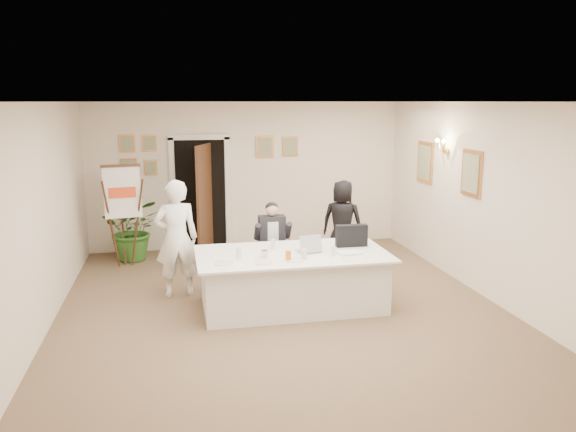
{
  "coord_description": "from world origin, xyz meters",
  "views": [
    {
      "loc": [
        -1.38,
        -7.22,
        2.8
      ],
      "look_at": [
        0.22,
        0.6,
        1.17
      ],
      "focal_mm": 35.0,
      "sensor_mm": 36.0,
      "label": 1
    }
  ],
  "objects_px": {
    "paper_stack": "(349,253)",
    "laptop": "(309,242)",
    "seated_man": "(272,243)",
    "flip_chart": "(123,221)",
    "standing_woman": "(342,222)",
    "conference_table": "(292,280)",
    "steel_jug": "(265,254)",
    "standing_man": "(177,239)",
    "potted_palm": "(134,229)",
    "laptop_bag": "(351,236)",
    "oj_glass": "(288,256)"
  },
  "relations": [
    {
      "from": "paper_stack",
      "to": "laptop",
      "type": "bearing_deg",
      "value": 155.33
    },
    {
      "from": "seated_man",
      "to": "flip_chart",
      "type": "height_order",
      "value": "flip_chart"
    },
    {
      "from": "flip_chart",
      "to": "standing_woman",
      "type": "bearing_deg",
      "value": -7.38
    },
    {
      "from": "laptop",
      "to": "conference_table",
      "type": "bearing_deg",
      "value": 175.05
    },
    {
      "from": "flip_chart",
      "to": "steel_jug",
      "type": "xyz_separation_m",
      "value": [
        2.0,
        -2.65,
        0.02
      ]
    },
    {
      "from": "flip_chart",
      "to": "steel_jug",
      "type": "relative_size",
      "value": 15.82
    },
    {
      "from": "conference_table",
      "to": "laptop",
      "type": "bearing_deg",
      "value": 6.33
    },
    {
      "from": "steel_jug",
      "to": "standing_man",
      "type": "bearing_deg",
      "value": 138.87
    },
    {
      "from": "conference_table",
      "to": "flip_chart",
      "type": "bearing_deg",
      "value": 134.51
    },
    {
      "from": "standing_woman",
      "to": "laptop",
      "type": "relative_size",
      "value": 4.28
    },
    {
      "from": "flip_chart",
      "to": "laptop",
      "type": "xyz_separation_m",
      "value": [
        2.65,
        -2.43,
        0.11
      ]
    },
    {
      "from": "potted_palm",
      "to": "laptop",
      "type": "bearing_deg",
      "value": -48.52
    },
    {
      "from": "flip_chart",
      "to": "paper_stack",
      "type": "bearing_deg",
      "value": -40.11
    },
    {
      "from": "flip_chart",
      "to": "standing_woman",
      "type": "distance_m",
      "value": 3.77
    },
    {
      "from": "laptop_bag",
      "to": "oj_glass",
      "type": "xyz_separation_m",
      "value": [
        -1.03,
        -0.55,
        -0.09
      ]
    },
    {
      "from": "standing_woman",
      "to": "potted_palm",
      "type": "bearing_deg",
      "value": 14.79
    },
    {
      "from": "standing_man",
      "to": "conference_table",
      "type": "bearing_deg",
      "value": 147.04
    },
    {
      "from": "potted_palm",
      "to": "laptop",
      "type": "xyz_separation_m",
      "value": [
        2.53,
        -2.86,
        0.35
      ]
    },
    {
      "from": "laptop",
      "to": "oj_glass",
      "type": "distance_m",
      "value": 0.55
    },
    {
      "from": "laptop",
      "to": "paper_stack",
      "type": "bearing_deg",
      "value": -35.95
    },
    {
      "from": "seated_man",
      "to": "laptop",
      "type": "distance_m",
      "value": 1.15
    },
    {
      "from": "oj_glass",
      "to": "laptop",
      "type": "bearing_deg",
      "value": 47.13
    },
    {
      "from": "oj_glass",
      "to": "standing_woman",
      "type": "bearing_deg",
      "value": 58.31
    },
    {
      "from": "conference_table",
      "to": "laptop_bag",
      "type": "bearing_deg",
      "value": 11.05
    },
    {
      "from": "conference_table",
      "to": "paper_stack",
      "type": "height_order",
      "value": "paper_stack"
    },
    {
      "from": "standing_woman",
      "to": "potted_palm",
      "type": "height_order",
      "value": "standing_woman"
    },
    {
      "from": "laptop_bag",
      "to": "oj_glass",
      "type": "bearing_deg",
      "value": -151.15
    },
    {
      "from": "seated_man",
      "to": "conference_table",
      "type": "bearing_deg",
      "value": -92.84
    },
    {
      "from": "conference_table",
      "to": "standing_woman",
      "type": "relative_size",
      "value": 1.78
    },
    {
      "from": "seated_man",
      "to": "standing_man",
      "type": "bearing_deg",
      "value": -175.08
    },
    {
      "from": "seated_man",
      "to": "potted_palm",
      "type": "xyz_separation_m",
      "value": [
        -2.21,
        1.78,
        -0.09
      ]
    },
    {
      "from": "conference_table",
      "to": "oj_glass",
      "type": "bearing_deg",
      "value": -109.53
    },
    {
      "from": "seated_man",
      "to": "steel_jug",
      "type": "xyz_separation_m",
      "value": [
        -0.33,
        -1.29,
        0.18
      ]
    },
    {
      "from": "conference_table",
      "to": "paper_stack",
      "type": "bearing_deg",
      "value": -15.54
    },
    {
      "from": "steel_jug",
      "to": "laptop_bag",
      "type": "bearing_deg",
      "value": 15.7
    },
    {
      "from": "potted_palm",
      "to": "oj_glass",
      "type": "xyz_separation_m",
      "value": [
        2.16,
        -3.26,
        0.28
      ]
    },
    {
      "from": "potted_palm",
      "to": "steel_jug",
      "type": "distance_m",
      "value": 3.61
    },
    {
      "from": "seated_man",
      "to": "laptop_bag",
      "type": "xyz_separation_m",
      "value": [
        0.98,
        -0.93,
        0.28
      ]
    },
    {
      "from": "flip_chart",
      "to": "oj_glass",
      "type": "distance_m",
      "value": 3.64
    },
    {
      "from": "steel_jug",
      "to": "flip_chart",
      "type": "bearing_deg",
      "value": 127.06
    },
    {
      "from": "seated_man",
      "to": "flip_chart",
      "type": "bearing_deg",
      "value": 142.8
    },
    {
      "from": "flip_chart",
      "to": "steel_jug",
      "type": "bearing_deg",
      "value": -52.94
    },
    {
      "from": "conference_table",
      "to": "laptop_bag",
      "type": "height_order",
      "value": "laptop_bag"
    },
    {
      "from": "standing_man",
      "to": "laptop_bag",
      "type": "height_order",
      "value": "standing_man"
    },
    {
      "from": "flip_chart",
      "to": "laptop",
      "type": "distance_m",
      "value": 3.6
    },
    {
      "from": "seated_man",
      "to": "paper_stack",
      "type": "height_order",
      "value": "seated_man"
    },
    {
      "from": "standing_man",
      "to": "oj_glass",
      "type": "height_order",
      "value": "standing_man"
    },
    {
      "from": "potted_palm",
      "to": "laptop_bag",
      "type": "relative_size",
      "value": 2.51
    },
    {
      "from": "flip_chart",
      "to": "steel_jug",
      "type": "height_order",
      "value": "flip_chart"
    },
    {
      "from": "standing_woman",
      "to": "oj_glass",
      "type": "relative_size",
      "value": 11.31
    }
  ]
}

